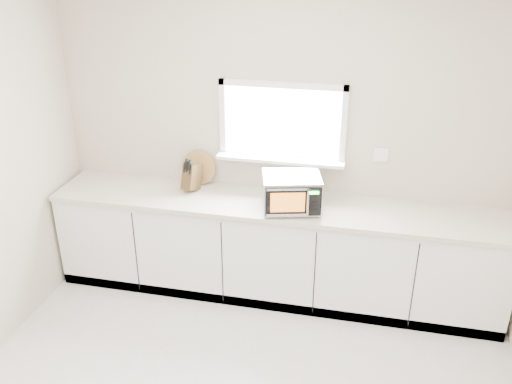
# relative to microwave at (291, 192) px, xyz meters

# --- Properties ---
(back_wall) EXTENTS (4.00, 0.17, 2.70)m
(back_wall) POSITION_rel_microwave_xyz_m (-0.15, 0.40, 0.29)
(back_wall) COLOR #B3A08E
(back_wall) RESTS_ON ground
(cabinets) EXTENTS (3.92, 0.60, 0.88)m
(cabinets) POSITION_rel_microwave_xyz_m (-0.16, 0.10, -0.64)
(cabinets) COLOR silver
(cabinets) RESTS_ON ground
(countertop) EXTENTS (3.92, 0.64, 0.04)m
(countertop) POSITION_rel_microwave_xyz_m (-0.16, 0.09, -0.18)
(countertop) COLOR beige
(countertop) RESTS_ON cabinets
(microwave) EXTENTS (0.54, 0.47, 0.30)m
(microwave) POSITION_rel_microwave_xyz_m (0.00, 0.00, 0.00)
(microwave) COLOR black
(microwave) RESTS_ON countertop
(knife_block) EXTENTS (0.16, 0.24, 0.32)m
(knife_block) POSITION_rel_microwave_xyz_m (-0.93, 0.18, -0.02)
(knife_block) COLOR #4D361B
(knife_block) RESTS_ON countertop
(cutting_board) EXTENTS (0.32, 0.08, 0.32)m
(cutting_board) POSITION_rel_microwave_xyz_m (-0.91, 0.34, 0.00)
(cutting_board) COLOR #A77D40
(cutting_board) RESTS_ON countertop
(coffee_grinder) EXTENTS (0.15, 0.15, 0.23)m
(coffee_grinder) POSITION_rel_microwave_xyz_m (-0.05, 0.17, -0.04)
(coffee_grinder) COLOR #ABADB2
(coffee_grinder) RESTS_ON countertop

